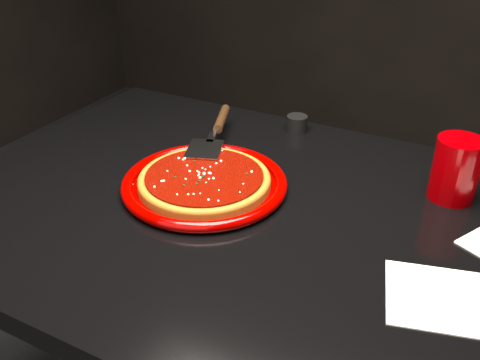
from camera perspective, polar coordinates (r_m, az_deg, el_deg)
name	(u,v)px	position (r m, az deg, el deg)	size (l,w,h in m)	color
table	(262,358)	(1.20, 2.38, -18.42)	(1.20, 0.80, 0.75)	black
plate	(205,183)	(1.01, -3.80, -0.37)	(0.31, 0.31, 0.02)	#6F0000
pizza_crust	(204,182)	(1.01, -3.81, -0.19)	(0.25, 0.25, 0.01)	brown
pizza_crust_rim	(204,179)	(1.01, -3.82, 0.11)	(0.25, 0.25, 0.02)	brown
pizza_sauce	(204,177)	(1.00, -3.83, 0.34)	(0.22, 0.22, 0.01)	#670700
parmesan_dusting	(204,174)	(1.00, -3.84, 0.65)	(0.21, 0.21, 0.01)	#F4E9C0
basil_flecks	(204,174)	(1.00, -3.84, 0.60)	(0.20, 0.20, 0.00)	black
pizza_server	(215,131)	(1.15, -2.71, 5.20)	(0.08, 0.29, 0.02)	silver
cup	(456,169)	(1.04, 22.03, 1.09)	(0.08, 0.08, 0.12)	#910002
napkin_a	(436,298)	(0.82, 20.20, -11.69)	(0.14, 0.14, 0.00)	white
ramekin	(297,123)	(1.25, 6.09, 6.02)	(0.05, 0.05, 0.04)	black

